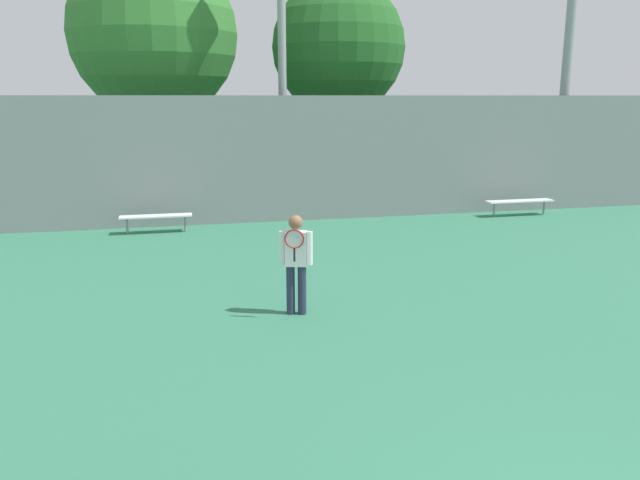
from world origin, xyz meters
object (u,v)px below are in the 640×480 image
Objects in this scene: tennis_player at (296,259)px; tree_green_broad at (154,34)px; light_pole_near_left at (282,28)px; bench_courtside_near at (156,217)px; bench_courtside_far at (520,202)px; tree_green_tall at (338,48)px.

tennis_player is 12.69m from tree_green_broad.
tennis_player is at bearing -98.66° from light_pole_near_left.
tree_green_broad is at bearing 88.56° from bench_courtside_near.
light_pole_near_left is 4.70m from tree_green_broad.
bench_courtside_near is at bearing 180.00° from bench_courtside_far.
tree_green_tall is (-4.66, 3.85, 4.63)m from bench_courtside_far.
tennis_player is 12.18m from tree_green_tall.
tree_green_broad is (-2.27, 11.65, 4.48)m from tennis_player.
tree_green_broad reaches higher than bench_courtside_far.
bench_courtside_far is 0.23× the size of light_pole_near_left.
light_pole_near_left is at bearing -134.80° from tree_green_tall.
tree_green_broad reaches higher than tree_green_tall.
light_pole_near_left is at bearing -40.37° from tree_green_broad.
tree_green_tall reaches higher than bench_courtside_far.
tree_green_broad is at bearing 139.63° from light_pole_near_left.
tennis_player is 0.89× the size of bench_courtside_near.
tennis_player reaches higher than bench_courtside_near.
tree_green_tall is 5.90m from tree_green_broad.
bench_courtside_far is at bearing -39.55° from tree_green_tall.
bench_courtside_near is 0.26× the size of tree_green_tall.
bench_courtside_near and bench_courtside_far have the same top height.
bench_courtside_near is 6.39m from light_pole_near_left.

